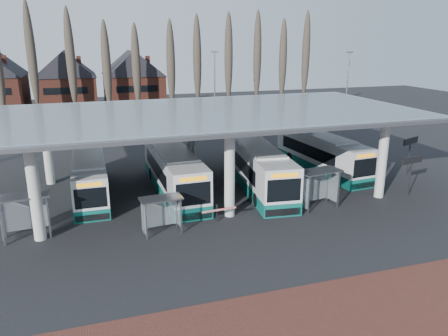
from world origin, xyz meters
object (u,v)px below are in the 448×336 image
object	(u,v)px
bus_2	(258,168)
bus_3	(321,153)
bus_0	(90,177)
bus_1	(174,171)
shelter_1	(161,207)
shelter_0	(24,206)
shelter_2	(318,180)

from	to	relation	value
bus_2	bus_3	bearing A→B (deg)	27.43
bus_0	bus_1	size ratio (longest dim) A/B	0.88
shelter_1	bus_0	bearing A→B (deg)	109.78
shelter_0	shelter_2	world-z (taller)	shelter_2
bus_0	bus_3	size ratio (longest dim) A/B	0.92
bus_1	shelter_1	xyz separation A→B (m)	(-2.28, -7.32, 0.09)
bus_0	bus_1	world-z (taller)	bus_1
bus_3	shelter_1	distance (m)	18.58
shelter_2	bus_0	bearing A→B (deg)	144.95
bus_1	shelter_1	bearing A→B (deg)	-107.75
bus_1	bus_2	bearing A→B (deg)	-10.24
bus_0	bus_1	bearing A→B (deg)	-10.03
shelter_1	shelter_2	size ratio (longest dim) A/B	0.83
bus_0	shelter_0	world-z (taller)	bus_0
bus_0	bus_3	bearing A→B (deg)	1.98
bus_1	bus_2	xyz separation A→B (m)	(6.63, -1.14, 0.02)
bus_1	shelter_0	bearing A→B (deg)	-152.20
bus_0	shelter_1	distance (m)	9.39
bus_3	shelter_0	bearing A→B (deg)	-168.12
bus_1	bus_3	distance (m)	14.06
bus_0	shelter_2	distance (m)	17.09
bus_3	shelter_1	bearing A→B (deg)	-155.60
bus_0	shelter_0	bearing A→B (deg)	-119.78
bus_3	shelter_2	bearing A→B (deg)	-125.93
shelter_0	bus_3	bearing A→B (deg)	11.07
bus_1	shelter_1	size ratio (longest dim) A/B	4.70
bus_3	shelter_2	size ratio (longest dim) A/B	3.75
shelter_2	bus_3	bearing A→B (deg)	50.14
bus_2	shelter_0	bearing A→B (deg)	-159.30
bus_3	shelter_0	size ratio (longest dim) A/B	3.91
bus_0	shelter_0	size ratio (longest dim) A/B	3.58
bus_2	shelter_1	world-z (taller)	bus_2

